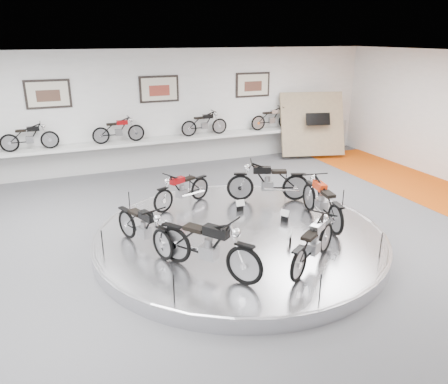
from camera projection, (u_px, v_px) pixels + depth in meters
name	position (u px, v px, depth m)	size (l,w,h in m)	color
floor	(245.00, 249.00, 9.53)	(16.00, 16.00, 0.00)	#545457
ceiling	(249.00, 58.00, 8.17)	(16.00, 16.00, 0.00)	white
wall_back	(160.00, 110.00, 14.94)	(16.00, 16.00, 0.00)	white
dado_band	(162.00, 151.00, 15.41)	(15.68, 0.04, 1.10)	#BCBCBA
display_platform	(240.00, 238.00, 9.74)	(6.40, 6.40, 0.30)	silver
platform_rim	(240.00, 233.00, 9.69)	(6.40, 6.40, 0.10)	#B2B2BA
shelf	(164.00, 140.00, 15.02)	(11.00, 0.55, 0.10)	silver
poster_left	(48.00, 94.00, 13.41)	(1.35, 0.06, 0.88)	beige
poster_center	(159.00, 89.00, 14.66)	(1.35, 0.06, 0.88)	beige
poster_right	(253.00, 85.00, 15.92)	(1.35, 0.06, 0.88)	beige
display_panel	(312.00, 124.00, 16.41)	(2.40, 0.12, 2.40)	#9B8863
shelf_bike_a	(30.00, 139.00, 13.37)	(1.22, 0.42, 0.73)	black
shelf_bike_b	(119.00, 132.00, 14.34)	(1.22, 0.42, 0.73)	maroon
shelf_bike_c	(204.00, 125.00, 15.41)	(1.22, 0.42, 0.73)	black
shelf_bike_d	(272.00, 120.00, 16.38)	(1.22, 0.42, 0.73)	#9C9EA1
bike_a	(268.00, 181.00, 11.34)	(1.82, 0.64, 1.07)	black
bike_b	(182.00, 189.00, 11.00)	(1.55, 0.55, 0.91)	maroon
bike_c	(144.00, 226.00, 8.78)	(1.64, 0.58, 0.96)	black
bike_d	(208.00, 245.00, 7.83)	(1.90, 0.67, 1.12)	black
bike_e	(313.00, 243.00, 8.10)	(1.62, 0.57, 0.96)	#9C9EA1
bike_f	(322.00, 201.00, 10.03)	(1.78, 0.63, 1.05)	red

